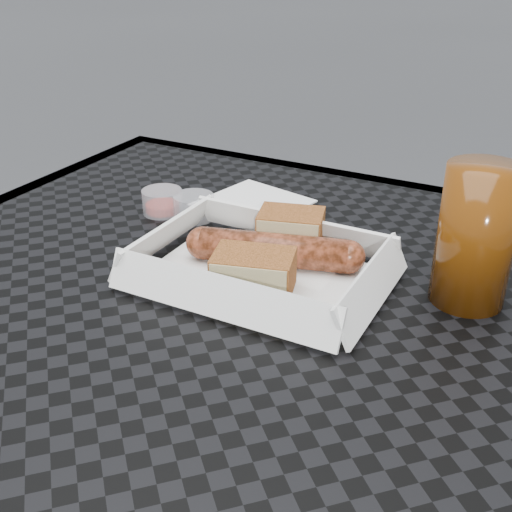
% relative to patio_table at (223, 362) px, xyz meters
% --- Properties ---
extents(patio_table, '(0.80, 0.80, 0.74)m').
position_rel_patio_table_xyz_m(patio_table, '(0.00, 0.00, 0.00)').
color(patio_table, black).
rests_on(patio_table, ground).
extents(food_tray, '(0.22, 0.15, 0.00)m').
position_rel_patio_table_xyz_m(food_tray, '(0.01, 0.05, 0.08)').
color(food_tray, white).
rests_on(food_tray, patio_table).
extents(bratwurst, '(0.18, 0.08, 0.04)m').
position_rel_patio_table_xyz_m(bratwurst, '(0.02, 0.08, 0.10)').
color(bratwurst, brown).
rests_on(bratwurst, food_tray).
extents(bread_near, '(0.08, 0.07, 0.04)m').
position_rel_patio_table_xyz_m(bread_near, '(0.02, 0.12, 0.10)').
color(bread_near, brown).
rests_on(bread_near, food_tray).
extents(bread_far, '(0.09, 0.07, 0.04)m').
position_rel_patio_table_xyz_m(bread_far, '(0.02, 0.02, 0.10)').
color(bread_far, brown).
rests_on(bread_far, food_tray).
extents(veg_garnish, '(0.03, 0.03, 0.00)m').
position_rel_patio_table_xyz_m(veg_garnish, '(0.09, -0.00, 0.08)').
color(veg_garnish, '#D65009').
rests_on(veg_garnish, food_tray).
extents(napkin, '(0.14, 0.14, 0.00)m').
position_rel_patio_table_xyz_m(napkin, '(-0.09, 0.22, 0.08)').
color(napkin, white).
rests_on(napkin, patio_table).
extents(condiment_cup_sauce, '(0.05, 0.05, 0.03)m').
position_rel_patio_table_xyz_m(condiment_cup_sauce, '(-0.17, 0.15, 0.09)').
color(condiment_cup_sauce, maroon).
rests_on(condiment_cup_sauce, patio_table).
extents(condiment_cup_empty, '(0.05, 0.05, 0.03)m').
position_rel_patio_table_xyz_m(condiment_cup_empty, '(-0.13, 0.15, 0.09)').
color(condiment_cup_empty, silver).
rests_on(condiment_cup_empty, patio_table).
extents(drink_glass, '(0.07, 0.07, 0.14)m').
position_rel_patio_table_xyz_m(drink_glass, '(0.21, 0.11, 0.14)').
color(drink_glass, '#4F2506').
rests_on(drink_glass, patio_table).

